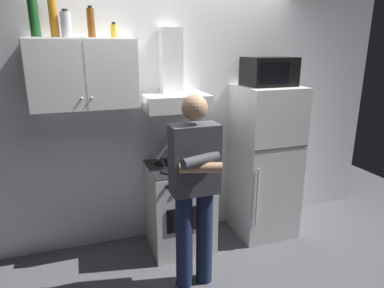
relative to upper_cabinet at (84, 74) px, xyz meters
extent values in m
plane|color=#4C4C51|center=(0.85, -0.37, -1.75)|extent=(7.00, 7.00, 0.00)
cube|color=white|center=(0.85, 0.23, -0.40)|extent=(4.80, 0.10, 2.70)
cube|color=white|center=(0.00, 0.01, 0.00)|extent=(0.90, 0.34, 0.60)
cube|color=white|center=(-0.22, -0.17, 0.00)|extent=(0.43, 0.01, 0.58)
cube|color=white|center=(0.22, -0.17, 0.00)|extent=(0.43, 0.01, 0.58)
sphere|color=#B2B2B7|center=(-0.04, -0.18, -0.18)|extent=(0.02, 0.02, 0.02)
sphere|color=#B2B2B7|center=(0.04, -0.18, -0.18)|extent=(0.02, 0.02, 0.02)
cube|color=white|center=(0.80, -0.12, -1.32)|extent=(0.60, 0.60, 0.85)
cube|color=black|center=(0.80, -0.12, -0.89)|extent=(0.59, 0.59, 0.01)
cube|color=black|center=(0.80, -0.43, -1.30)|extent=(0.42, 0.01, 0.24)
cylinder|color=black|center=(0.67, -0.24, -0.88)|extent=(0.16, 0.16, 0.01)
cylinder|color=black|center=(0.93, -0.24, -0.88)|extent=(0.16, 0.16, 0.01)
cylinder|color=black|center=(0.67, 0.00, -0.88)|extent=(0.16, 0.16, 0.01)
cylinder|color=black|center=(0.93, 0.00, -0.88)|extent=(0.16, 0.16, 0.01)
cylinder|color=black|center=(0.60, -0.44, -0.95)|extent=(0.04, 0.02, 0.04)
cylinder|color=black|center=(0.73, -0.44, -0.95)|extent=(0.04, 0.02, 0.04)
cylinder|color=black|center=(0.87, -0.44, -0.95)|extent=(0.04, 0.02, 0.04)
cylinder|color=black|center=(1.00, -0.44, -0.95)|extent=(0.04, 0.02, 0.04)
cube|color=white|center=(0.80, -0.04, -0.27)|extent=(0.60, 0.44, 0.15)
cube|color=white|center=(0.80, 0.10, 0.10)|extent=(0.20, 0.16, 0.60)
cube|color=silver|center=(1.75, -0.12, -0.95)|extent=(0.60, 0.60, 1.60)
cube|color=#4C4C4C|center=(1.75, -0.43, -0.71)|extent=(0.59, 0.01, 0.01)
cylinder|color=silver|center=(1.50, -0.44, -1.19)|extent=(0.02, 0.02, 0.60)
cube|color=black|center=(1.75, -0.10, -0.01)|extent=(0.48, 0.36, 0.28)
cube|color=black|center=(1.71, -0.29, -0.01)|extent=(0.30, 0.01, 0.20)
cylinder|color=#192342|center=(0.66, -0.72, -1.32)|extent=(0.14, 0.14, 0.85)
cylinder|color=#192342|center=(0.84, -0.72, -1.32)|extent=(0.14, 0.14, 0.85)
cube|color=#3F3F47|center=(0.75, -0.72, -0.62)|extent=(0.38, 0.20, 0.56)
cylinder|color=#3F3F47|center=(0.75, -0.86, -0.58)|extent=(0.33, 0.17, 0.08)
cylinder|color=tan|center=(0.75, -0.86, -0.64)|extent=(0.33, 0.17, 0.08)
sphere|color=tan|center=(0.75, -0.72, -0.21)|extent=(0.20, 0.20, 0.20)
cylinder|color=#B7BABF|center=(0.93, -0.24, -0.82)|extent=(0.17, 0.17, 0.10)
cylinder|color=black|center=(0.82, -0.24, -0.79)|extent=(0.05, 0.01, 0.01)
cylinder|color=black|center=(1.04, -0.24, -0.79)|extent=(0.05, 0.01, 0.01)
cylinder|color=#19471E|center=(-0.34, 0.01, 0.44)|extent=(0.08, 0.08, 0.29)
cylinder|color=gold|center=(0.28, 0.02, 0.36)|extent=(0.06, 0.06, 0.11)
cylinder|color=black|center=(0.28, 0.02, 0.42)|extent=(0.03, 0.03, 0.02)
cylinder|color=brown|center=(0.09, 0.04, 0.42)|extent=(0.06, 0.06, 0.23)
cylinder|color=black|center=(0.09, 0.04, 0.54)|extent=(0.03, 0.03, 0.02)
cylinder|color=#B7721E|center=(-0.20, 0.02, 0.46)|extent=(0.07, 0.07, 0.31)
cylinder|color=#B2B5BA|center=(-0.11, -0.02, 0.40)|extent=(0.08, 0.08, 0.20)
cylinder|color=black|center=(-0.11, -0.02, 0.51)|extent=(0.05, 0.05, 0.02)
camera|label=1|loc=(-0.08, -3.08, 0.23)|focal=31.53mm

